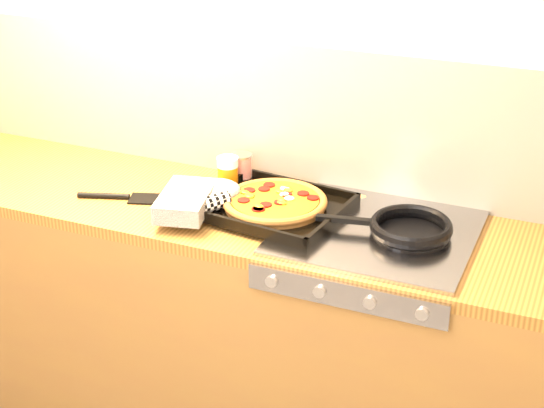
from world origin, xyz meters
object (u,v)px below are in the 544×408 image
at_px(frying_pan, 409,228).
at_px(tomato_can, 241,169).
at_px(pizza_on_tray, 251,202).
at_px(juice_glass, 228,174).

relative_size(frying_pan, tomato_can, 3.98).
xyz_separation_m(pizza_on_tray, tomato_can, (-0.14, 0.22, 0.01)).
height_order(pizza_on_tray, frying_pan, pizza_on_tray).
relative_size(pizza_on_tray, juice_glass, 4.84).
height_order(frying_pan, juice_glass, juice_glass).
bearing_deg(frying_pan, pizza_on_tray, -176.79).
bearing_deg(pizza_on_tray, frying_pan, 3.21).
distance_m(frying_pan, juice_glass, 0.68).
bearing_deg(juice_glass, frying_pan, -9.45).
bearing_deg(juice_glass, pizza_on_tray, -42.81).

